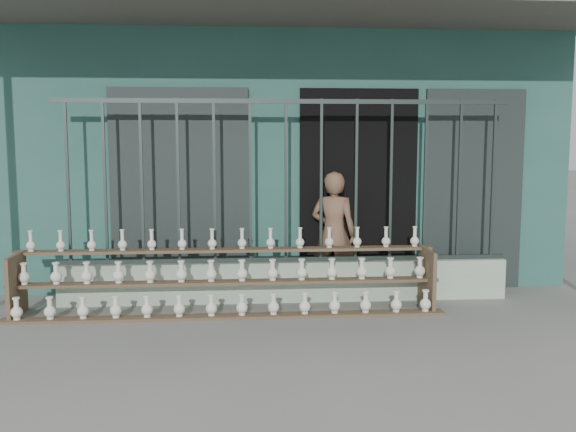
{
  "coord_description": "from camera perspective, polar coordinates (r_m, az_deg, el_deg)",
  "views": [
    {
      "loc": [
        -0.53,
        -5.74,
        1.82
      ],
      "look_at": [
        0.0,
        1.0,
        1.0
      ],
      "focal_mm": 40.0,
      "sensor_mm": 36.0,
      "label": 1
    }
  ],
  "objects": [
    {
      "name": "elderly_woman",
      "position": [
        7.46,
        4.07,
        -1.57
      ],
      "size": [
        0.62,
        0.51,
        1.44
      ],
      "primitive_type": "imported",
      "rotation": [
        0.0,
        0.0,
        2.78
      ],
      "color": "brown",
      "rests_on": "ground"
    },
    {
      "name": "workshop_building",
      "position": [
        9.98,
        -1.43,
        5.76
      ],
      "size": [
        7.4,
        6.6,
        3.21
      ],
      "color": "#29584E",
      "rests_on": "ground"
    },
    {
      "name": "ground",
      "position": [
        6.04,
        0.75,
        -10.61
      ],
      "size": [
        60.0,
        60.0,
        0.0
      ],
      "primitive_type": "plane",
      "color": "slate"
    },
    {
      "name": "parapet_wall",
      "position": [
        7.23,
        -0.19,
        -5.82
      ],
      "size": [
        5.0,
        0.2,
        0.45
      ],
      "primitive_type": "cube",
      "color": "#A6C0A4",
      "rests_on": "ground"
    },
    {
      "name": "shelf_rack",
      "position": [
        6.78,
        -5.47,
        -5.51
      ],
      "size": [
        4.5,
        0.68,
        0.85
      ],
      "color": "brown",
      "rests_on": "ground"
    },
    {
      "name": "security_fence",
      "position": [
        7.07,
        -0.19,
        3.1
      ],
      "size": [
        5.0,
        0.04,
        1.8
      ],
      "color": "#283330",
      "rests_on": "parapet_wall"
    }
  ]
}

